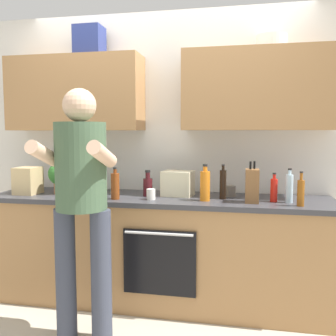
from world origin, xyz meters
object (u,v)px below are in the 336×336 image
bottle_soy (223,184)px  cup_coffee (151,194)px  cup_ceramic (82,189)px  bottle_soda (100,185)px  knife_block (252,186)px  person_standing (81,194)px  grocery_bag_bread (28,181)px  bottle_syrup (301,192)px  bottle_hotsauce (274,190)px  bottle_vinegar (115,186)px  grocery_bag_rice (178,183)px  bottle_juice (205,185)px  bottle_water (289,188)px  bottle_wine (148,186)px  cup_stoneware (230,191)px  potted_herb (60,176)px

bottle_soy → cup_coffee: (-0.56, -0.14, -0.08)m
cup_ceramic → bottle_soy: bearing=1.1°
bottle_soda → knife_block: 1.27m
person_standing → bottle_soy: (0.91, 0.67, 0.00)m
cup_coffee → grocery_bag_bread: bearing=176.8°
bottle_soda → cup_coffee: (0.48, -0.15, -0.04)m
bottle_syrup → bottle_hotsauce: (-0.17, 0.15, -0.01)m
bottle_vinegar → bottle_soda: size_ratio=1.29×
bottle_vinegar → grocery_bag_rice: bottle_vinegar is taller
bottle_juice → bottle_vinegar: size_ratio=1.12×
bottle_syrup → cup_ceramic: bottle_syrup is taller
person_standing → cup_coffee: person_standing is taller
grocery_bag_rice → bottle_soy: bearing=-12.4°
bottle_soy → knife_block: size_ratio=0.89×
bottle_juice → cup_coffee: bearing=-175.7°
bottle_water → bottle_hotsauce: 0.11m
bottle_vinegar → bottle_water: size_ratio=0.98×
bottle_hotsauce → knife_block: size_ratio=0.71×
cup_coffee → knife_block: (0.78, 0.03, 0.09)m
grocery_bag_rice → bottle_syrup: bearing=-15.8°
bottle_wine → bottle_hotsauce: (1.01, -0.05, 0.01)m
cup_stoneware → grocery_bag_rice: grocery_bag_rice is taller
cup_coffee → person_standing: bearing=-123.1°
bottle_water → grocery_bag_bread: size_ratio=1.13×
person_standing → bottle_hotsauce: person_standing is taller
cup_coffee → potted_herb: (-0.84, 0.11, 0.12)m
person_standing → cup_ceramic: person_standing is taller
knife_block → potted_herb: (-1.62, 0.08, 0.03)m
cup_ceramic → person_standing: bearing=-65.8°
bottle_soy → cup_stoneware: (0.06, 0.14, -0.08)m
cup_stoneware → grocery_bag_rice: bearing=-172.2°
bottle_hotsauce → person_standing: bearing=-154.1°
bottle_vinegar → bottle_hotsauce: 1.24m
cup_ceramic → grocery_bag_rice: (0.82, 0.11, 0.06)m
bottle_hotsauce → cup_stoneware: size_ratio=2.53×
bottle_soy → cup_coffee: 0.58m
cup_coffee → bottle_syrup: bearing=-2.4°
knife_block → grocery_bag_bread: size_ratio=1.36×
person_standing → bottle_hotsauce: 1.44m
bottle_juice → cup_stoneware: 0.32m
person_standing → cup_ceramic: 0.71m
potted_herb → grocery_bag_rice: potted_herb is taller
cup_coffee → knife_block: size_ratio=0.27×
bottle_water → cup_ceramic: (-1.70, 0.04, -0.07)m
person_standing → bottle_hotsauce: (1.30, 0.63, -0.03)m
bottle_water → cup_stoneware: size_ratio=2.96×
bottle_soy → potted_herb: bearing=-179.1°
knife_block → bottle_wine: bearing=171.9°
person_standing → bottle_syrup: (1.47, 0.49, -0.02)m
potted_herb → cup_ceramic: bearing=-0.2°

